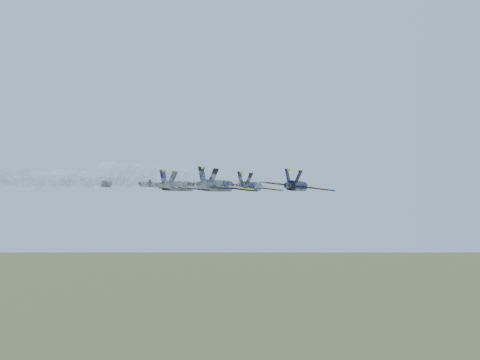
% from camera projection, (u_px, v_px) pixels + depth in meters
% --- Properties ---
extents(jet_lead, '(12.30, 15.76, 3.47)m').
position_uv_depth(jet_lead, '(251.00, 186.00, 113.03)').
color(jet_lead, black).
extents(jet_left, '(12.30, 15.76, 3.47)m').
position_uv_depth(jet_left, '(179.00, 186.00, 102.96)').
color(jet_left, black).
extents(jet_right, '(12.30, 15.76, 3.47)m').
position_uv_depth(jet_right, '(298.00, 186.00, 98.01)').
color(jet_right, black).
extents(jet_slot, '(12.30, 15.76, 3.47)m').
position_uv_depth(jet_slot, '(218.00, 186.00, 89.04)').
color(jet_slot, black).
extents(smoke_trail_lead, '(4.00, 59.91, 1.69)m').
position_uv_depth(smoke_trail_lead, '(163.00, 185.00, 70.75)').
color(smoke_trail_lead, white).
extents(smoke_trail_left, '(4.00, 59.91, 1.69)m').
position_uv_depth(smoke_trail_left, '(26.00, 184.00, 60.67)').
color(smoke_trail_left, white).
extents(smoke_trail_right, '(4.00, 59.91, 1.69)m').
position_uv_depth(smoke_trail_right, '(221.00, 184.00, 55.72)').
color(smoke_trail_right, white).
extents(smoke_trail_slot, '(4.00, 59.91, 1.69)m').
position_uv_depth(smoke_trail_slot, '(54.00, 183.00, 46.75)').
color(smoke_trail_slot, white).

